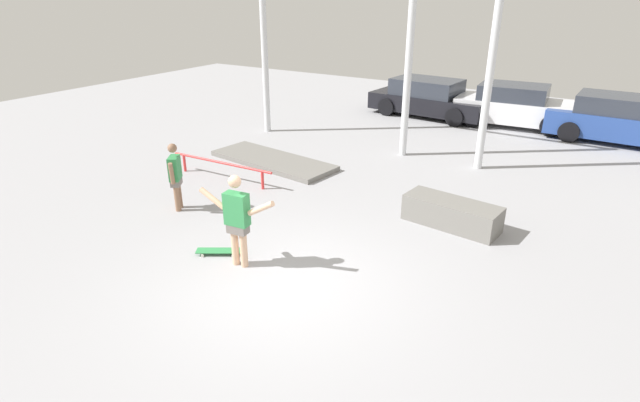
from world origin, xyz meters
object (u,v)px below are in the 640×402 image
manual_pad (273,161)px  bystander (175,174)px  parked_car_black (429,98)px  parked_car_blue (619,120)px  skateboard (219,251)px  grind_box (451,213)px  grind_rail (221,165)px  parked_car_white (515,106)px  skateboarder (237,217)px

manual_pad → bystander: size_ratio=2.46×
parked_car_black → bystander: size_ratio=3.00×
parked_car_blue → parked_car_black: bearing=-179.2°
skateboard → grind_box: (3.15, 3.32, 0.20)m
manual_pad → bystander: bearing=-88.1°
manual_pad → grind_rail: (-0.30, -1.68, 0.31)m
grind_box → bystander: (-5.21, -2.29, 0.53)m
bystander → parked_car_blue: bearing=-69.5°
bystander → skateboard: bearing=-150.4°
manual_pad → parked_car_blue: 10.57m
skateboard → parked_car_blue: 12.97m
skateboard → parked_car_white: bearing=47.0°
skateboarder → parked_car_black: (-1.11, 11.90, -0.27)m
parked_car_blue → bystander: size_ratio=2.81×
skateboard → bystander: 2.42m
grind_box → parked_car_white: (-0.70, 8.70, 0.41)m
skateboarder → parked_car_black: skateboarder is taller
parked_car_black → parked_car_white: (2.98, 0.20, 0.03)m
skateboard → grind_rail: (-2.49, 2.85, 0.32)m
manual_pad → parked_car_black: parked_car_black is taller
skateboarder → parked_car_white: bearing=74.8°
skateboard → parked_car_blue: size_ratio=0.19×
grind_rail → parked_car_white: (4.93, 9.17, 0.29)m
parked_car_blue → grind_rail: bearing=-130.4°
parked_car_white → skateboard: bearing=-105.2°
manual_pad → parked_car_blue: (7.74, 7.17, 0.61)m
manual_pad → bystander: bystander is taller
parked_car_black → parked_car_blue: parked_car_blue is taller
parked_car_white → bystander: bearing=-116.0°
manual_pad → parked_car_white: size_ratio=0.90×
skateboard → parked_car_white: (2.45, 12.02, 0.61)m
skateboarder → parked_car_blue: 12.80m
skateboard → manual_pad: size_ratio=0.22×
skateboarder → grind_rail: bearing=129.8°
grind_rail → parked_car_black: (1.95, 8.97, 0.26)m
grind_box → manual_pad: grind_box is taller
parked_car_black → grind_rail: bearing=-97.6°
manual_pad → grind_rail: grind_rail is taller
grind_box → parked_car_blue: (2.41, 8.38, 0.41)m
skateboarder → bystander: skateboarder is taller
manual_pad → parked_car_blue: size_ratio=0.88×
grind_box → grind_rail: bearing=-175.2°
skateboarder → grind_box: bearing=46.5°
grind_box → parked_car_blue: 8.73m
manual_pad → grind_box: bearing=-12.8°
parked_car_white → grind_box: bearing=-89.1°
grind_rail → skateboard: bearing=-48.9°
skateboarder → manual_pad: size_ratio=0.46×
skateboard → bystander: bearing=122.1°
skateboarder → manual_pad: bearing=114.5°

